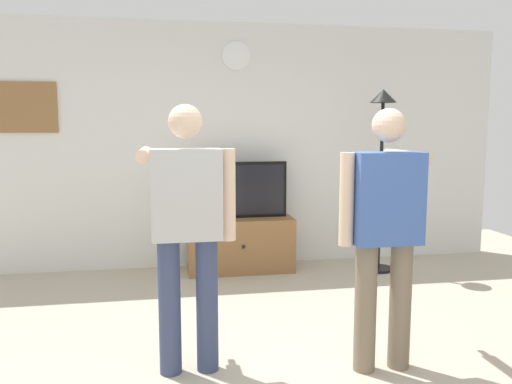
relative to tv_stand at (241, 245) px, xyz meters
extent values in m
cube|color=silver|center=(-0.11, 0.35, 1.06)|extent=(6.40, 0.10, 2.70)
cube|color=olive|center=(0.00, 0.00, 0.00)|extent=(1.14, 0.42, 0.59)
sphere|color=black|center=(0.00, -0.23, 0.03)|extent=(0.04, 0.04, 0.04)
cube|color=black|center=(0.00, 0.05, 0.60)|extent=(1.03, 0.06, 0.61)
cube|color=black|center=(0.00, 0.02, 0.60)|extent=(0.97, 0.01, 0.55)
cylinder|color=white|center=(0.00, 0.29, 2.04)|extent=(0.31, 0.03, 0.31)
cube|color=olive|center=(-2.18, 0.30, 1.48)|extent=(0.58, 0.04, 0.52)
cylinder|color=black|center=(1.50, -0.23, -0.28)|extent=(0.32, 0.32, 0.03)
cylinder|color=black|center=(1.50, -0.23, 0.63)|extent=(0.04, 0.04, 1.79)
cone|color=black|center=(1.50, -0.23, 1.60)|extent=(0.28, 0.28, 0.14)
cylinder|color=#384266|center=(-0.78, -2.23, 0.14)|extent=(0.14, 0.14, 0.87)
cylinder|color=#384266|center=(-0.54, -2.23, 0.14)|extent=(0.14, 0.14, 0.87)
cube|color=#B7B7B7|center=(-0.66, -2.23, 0.86)|extent=(0.43, 0.22, 0.56)
sphere|color=beige|center=(-0.66, -2.23, 1.31)|extent=(0.21, 0.21, 0.21)
cylinder|color=beige|center=(-0.92, -1.94, 1.09)|extent=(0.09, 0.58, 0.09)
cube|color=white|center=(-0.92, -1.62, 1.09)|extent=(0.04, 0.12, 0.04)
cylinder|color=beige|center=(-0.40, -2.23, 0.85)|extent=(0.09, 0.09, 0.58)
cylinder|color=#7A6B56|center=(0.46, -2.41, 0.13)|extent=(0.14, 0.14, 0.84)
cylinder|color=#7A6B56|center=(0.70, -2.41, 0.13)|extent=(0.14, 0.14, 0.84)
cube|color=#3F60AD|center=(0.58, -2.41, 0.83)|extent=(0.43, 0.22, 0.58)
sphere|color=beige|center=(0.58, -2.41, 1.28)|extent=(0.21, 0.21, 0.21)
cylinder|color=beige|center=(0.32, -2.41, 0.83)|extent=(0.09, 0.09, 0.58)
cylinder|color=beige|center=(0.84, -2.12, 1.07)|extent=(0.09, 0.58, 0.09)
cube|color=white|center=(0.84, -1.80, 1.07)|extent=(0.04, 0.12, 0.04)
camera|label=1|loc=(-0.78, -5.39, 1.28)|focal=35.85mm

